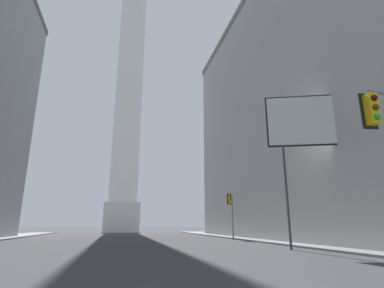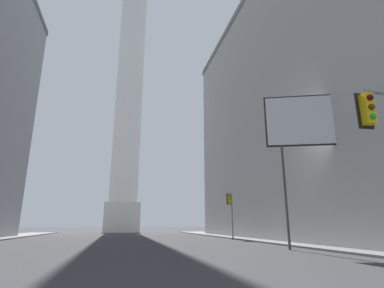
% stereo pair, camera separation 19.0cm
% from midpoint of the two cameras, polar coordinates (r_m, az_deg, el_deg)
% --- Properties ---
extents(sidewalk_right, '(5.00, 84.56, 0.15)m').
position_cam_midpoint_polar(sidewalk_right, '(31.44, 17.97, -17.37)').
color(sidewalk_right, slate).
rests_on(sidewalk_right, ground_plane).
extents(building_right, '(29.06, 48.48, 33.18)m').
position_cam_midpoint_polar(building_right, '(45.68, 28.76, 5.89)').
color(building_right, '#B2AFAA').
rests_on(building_right, ground_plane).
extents(obelisk, '(7.85, 7.85, 76.65)m').
position_cam_midpoint_polar(obelisk, '(80.17, -11.90, 11.18)').
color(obelisk, silver).
rests_on(obelisk, ground_plane).
extents(traffic_light_mid_right, '(0.79, 0.52, 5.44)m').
position_cam_midpoint_polar(traffic_light_mid_right, '(37.55, 7.34, -12.09)').
color(traffic_light_mid_right, slate).
rests_on(traffic_light_mid_right, ground_plane).
extents(billboard_sign, '(6.59, 2.63, 11.58)m').
position_cam_midpoint_polar(billboard_sign, '(24.92, 21.80, 3.64)').
color(billboard_sign, '#3F3F42').
rests_on(billboard_sign, ground_plane).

